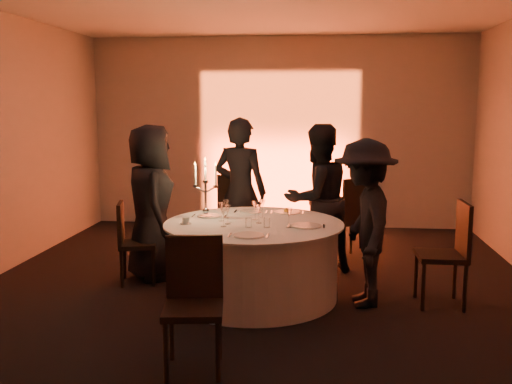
# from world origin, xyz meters

# --- Properties ---
(floor) EXTENTS (7.00, 7.00, 0.00)m
(floor) POSITION_xyz_m (0.00, 0.00, 0.00)
(floor) COLOR black
(floor) RESTS_ON ground
(wall_back) EXTENTS (7.00, 0.00, 7.00)m
(wall_back) POSITION_xyz_m (0.00, 3.50, 1.50)
(wall_back) COLOR #ABA69E
(wall_back) RESTS_ON floor
(wall_front) EXTENTS (7.00, 0.00, 7.00)m
(wall_front) POSITION_xyz_m (0.00, -3.50, 1.50)
(wall_front) COLOR #ABA69E
(wall_front) RESTS_ON floor
(uplighter_fixture) EXTENTS (0.25, 0.12, 0.10)m
(uplighter_fixture) POSITION_xyz_m (0.00, 3.20, 0.05)
(uplighter_fixture) COLOR black
(uplighter_fixture) RESTS_ON floor
(banquet_table) EXTENTS (1.80, 1.80, 0.77)m
(banquet_table) POSITION_xyz_m (0.00, 0.00, 0.38)
(banquet_table) COLOR black
(banquet_table) RESTS_ON floor
(chair_left) EXTENTS (0.48, 0.48, 0.90)m
(chair_left) POSITION_xyz_m (-1.39, 0.31, 0.50)
(chair_left) COLOR black
(chair_left) RESTS_ON floor
(chair_back_left) EXTENTS (0.54, 0.54, 1.04)m
(chair_back_left) POSITION_xyz_m (-0.41, 1.70, 0.59)
(chair_back_left) COLOR black
(chair_back_left) RESTS_ON floor
(chair_back_right) EXTENTS (0.64, 0.64, 1.06)m
(chair_back_right) POSITION_xyz_m (1.06, 1.47, 0.60)
(chair_back_right) COLOR black
(chair_back_right) RESTS_ON floor
(chair_right) EXTENTS (0.45, 0.45, 1.02)m
(chair_right) POSITION_xyz_m (1.91, -0.03, 0.58)
(chair_right) COLOR black
(chair_right) RESTS_ON floor
(chair_front) EXTENTS (0.49, 0.49, 0.98)m
(chair_front) POSITION_xyz_m (-0.26, -1.59, 0.55)
(chair_front) COLOR black
(chair_front) RESTS_ON floor
(guest_left) EXTENTS (0.84, 0.99, 1.73)m
(guest_left) POSITION_xyz_m (-1.21, 0.52, 0.86)
(guest_left) COLOR black
(guest_left) RESTS_ON floor
(guest_back_left) EXTENTS (0.74, 0.58, 1.79)m
(guest_back_left) POSITION_xyz_m (-0.30, 1.19, 0.90)
(guest_back_left) COLOR black
(guest_back_left) RESTS_ON floor
(guest_back_right) EXTENTS (1.06, 1.01, 1.73)m
(guest_back_right) POSITION_xyz_m (0.63, 0.93, 0.86)
(guest_back_right) COLOR black
(guest_back_right) RESTS_ON floor
(guest_right) EXTENTS (0.69, 1.10, 1.62)m
(guest_right) POSITION_xyz_m (1.09, -0.09, 0.81)
(guest_right) COLOR black
(guest_right) RESTS_ON floor
(plate_left) EXTENTS (0.36, 0.26, 0.01)m
(plate_left) POSITION_xyz_m (-0.50, 0.26, 0.78)
(plate_left) COLOR white
(plate_left) RESTS_ON banquet_table
(plate_back_left) EXTENTS (0.36, 0.24, 0.01)m
(plate_back_left) POSITION_xyz_m (-0.10, 0.55, 0.78)
(plate_back_left) COLOR white
(plate_back_left) RESTS_ON banquet_table
(plate_back_right) EXTENTS (0.36, 0.28, 0.08)m
(plate_back_right) POSITION_xyz_m (0.30, 0.56, 0.79)
(plate_back_right) COLOR white
(plate_back_right) RESTS_ON banquet_table
(plate_right) EXTENTS (0.36, 0.29, 0.01)m
(plate_right) POSITION_xyz_m (0.53, -0.12, 0.78)
(plate_right) COLOR white
(plate_right) RESTS_ON banquet_table
(plate_front) EXTENTS (0.36, 0.28, 0.01)m
(plate_front) POSITION_xyz_m (0.02, -0.59, 0.78)
(plate_front) COLOR white
(plate_front) RESTS_ON banquet_table
(coffee_cup) EXTENTS (0.11, 0.11, 0.07)m
(coffee_cup) POSITION_xyz_m (-0.66, -0.13, 0.80)
(coffee_cup) COLOR white
(coffee_cup) RESTS_ON banquet_table
(candelabra) EXTENTS (0.27, 0.13, 0.64)m
(candelabra) POSITION_xyz_m (-0.53, 0.21, 0.99)
(candelabra) COLOR silver
(candelabra) RESTS_ON banquet_table
(wine_glass_a) EXTENTS (0.07, 0.07, 0.19)m
(wine_glass_a) POSITION_xyz_m (0.06, 0.26, 0.91)
(wine_glass_a) COLOR white
(wine_glass_a) RESTS_ON banquet_table
(wine_glass_b) EXTENTS (0.07, 0.07, 0.19)m
(wine_glass_b) POSITION_xyz_m (-0.25, -0.10, 0.91)
(wine_glass_b) COLOR white
(wine_glass_b) RESTS_ON banquet_table
(wine_glass_c) EXTENTS (0.07, 0.07, 0.19)m
(wine_glass_c) POSITION_xyz_m (-0.31, 0.21, 0.91)
(wine_glass_c) COLOR white
(wine_glass_c) RESTS_ON banquet_table
(wine_glass_d) EXTENTS (0.07, 0.07, 0.19)m
(wine_glass_d) POSITION_xyz_m (0.36, -0.19, 0.91)
(wine_glass_d) COLOR white
(wine_glass_d) RESTS_ON banquet_table
(wine_glass_e) EXTENTS (0.07, 0.07, 0.19)m
(wine_glass_e) POSITION_xyz_m (-0.27, -0.22, 0.91)
(wine_glass_e) COLOR white
(wine_glass_e) RESTS_ON banquet_table
(wine_glass_f) EXTENTS (0.07, 0.07, 0.19)m
(wine_glass_f) POSITION_xyz_m (-0.34, 0.04, 0.91)
(wine_glass_f) COLOR white
(wine_glass_f) RESTS_ON banquet_table
(wine_glass_g) EXTENTS (0.07, 0.07, 0.19)m
(wine_glass_g) POSITION_xyz_m (-0.00, 0.15, 0.91)
(wine_glass_g) COLOR white
(wine_glass_g) RESTS_ON banquet_table
(wine_glass_h) EXTENTS (0.07, 0.07, 0.19)m
(wine_glass_h) POSITION_xyz_m (0.05, -0.03, 0.91)
(wine_glass_h) COLOR white
(wine_glass_h) RESTS_ON banquet_table
(tumbler_a) EXTENTS (0.07, 0.07, 0.09)m
(tumbler_a) POSITION_xyz_m (0.15, -0.21, 0.82)
(tumbler_a) COLOR white
(tumbler_a) RESTS_ON banquet_table
(tumbler_b) EXTENTS (0.07, 0.07, 0.09)m
(tumbler_b) POSITION_xyz_m (-0.02, -0.22, 0.82)
(tumbler_b) COLOR white
(tumbler_b) RESTS_ON banquet_table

